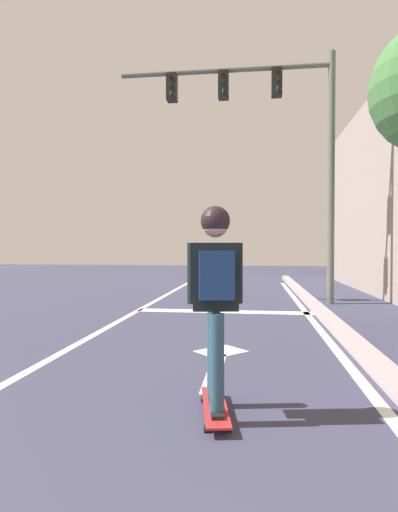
# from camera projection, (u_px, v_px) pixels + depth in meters

# --- Properties ---
(lane_line_center) EXTENTS (0.12, 20.00, 0.01)m
(lane_line_center) POSITION_uv_depth(u_px,v_px,m) (77.00, 344.00, 5.60)
(lane_line_center) COLOR silver
(lane_line_center) RESTS_ON ground
(lane_line_curbside) EXTENTS (0.12, 20.00, 0.01)m
(lane_line_curbside) POSITION_uv_depth(u_px,v_px,m) (338.00, 353.00, 5.15)
(lane_line_curbside) COLOR silver
(lane_line_curbside) RESTS_ON ground
(stop_bar) EXTENTS (3.57, 0.40, 0.01)m
(stop_bar) POSITION_uv_depth(u_px,v_px,m) (224.00, 312.00, 8.43)
(stop_bar) COLOR silver
(stop_bar) RESTS_ON ground
(lane_arrow_stem) EXTENTS (0.16, 1.40, 0.01)m
(lane_arrow_stem) POSITION_uv_depth(u_px,v_px,m) (215.00, 371.00, 4.39)
(lane_arrow_stem) COLOR silver
(lane_arrow_stem) RESTS_ON ground
(lane_arrow_head) EXTENTS (0.71, 0.71, 0.01)m
(lane_arrow_head) POSITION_uv_depth(u_px,v_px,m) (221.00, 351.00, 5.23)
(lane_arrow_head) COLOR silver
(lane_arrow_head) RESTS_ON ground
(curb_strip) EXTENTS (0.24, 24.00, 0.14)m
(curb_strip) POSITION_uv_depth(u_px,v_px,m) (359.00, 348.00, 5.12)
(curb_strip) COLOR #A69598
(curb_strip) RESTS_ON ground
(skateboard) EXTENTS (0.31, 0.85, 0.08)m
(skateboard) POSITION_uv_depth(u_px,v_px,m) (215.00, 407.00, 3.24)
(skateboard) COLOR red
(skateboard) RESTS_ON ground
(skater) EXTENTS (0.43, 0.60, 1.55)m
(skater) POSITION_uv_depth(u_px,v_px,m) (215.00, 282.00, 3.20)
(skater) COLOR #2B4E5F
(skater) RESTS_ON skateboard
(traffic_signal_mast) EXTENTS (5.06, 0.34, 5.81)m
(traffic_signal_mast) POSITION_uv_depth(u_px,v_px,m) (268.00, 121.00, 9.71)
(traffic_signal_mast) COLOR #5D6557
(traffic_signal_mast) RESTS_ON ground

